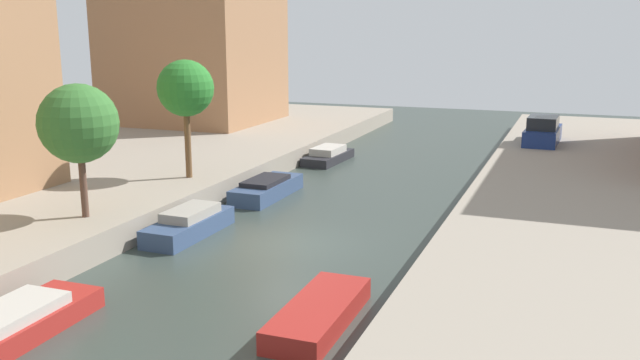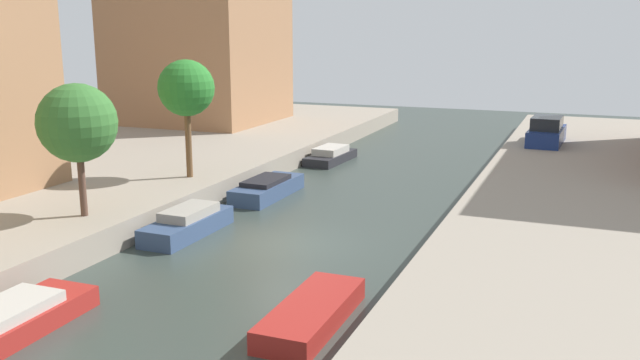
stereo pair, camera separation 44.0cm
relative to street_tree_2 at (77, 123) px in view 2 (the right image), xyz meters
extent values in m
plane|color=#333D38|center=(6.73, 2.60, -4.24)|extent=(84.00, 84.00, 0.00)
cylinder|color=brown|center=(0.00, 0.00, -2.08)|extent=(0.24, 0.24, 2.31)
sphere|color=#32692B|center=(0.00, 0.00, 0.01)|extent=(2.69, 2.69, 2.69)
cylinder|color=brown|center=(0.00, 6.73, -1.72)|extent=(0.27, 0.27, 3.03)
sphere|color=#267227|center=(0.00, 6.73, 0.64)|extent=(2.42, 2.42, 2.42)
cube|color=navy|center=(13.88, 21.62, -2.81)|extent=(1.93, 4.53, 0.87)
cube|color=#1E2328|center=(13.88, 21.29, -2.02)|extent=(1.64, 2.51, 0.70)
cube|color=maroon|center=(3.24, -6.41, -3.97)|extent=(1.75, 4.40, 0.55)
cube|color=#B2ADA3|center=(3.24, -6.53, -3.55)|extent=(1.47, 2.43, 0.28)
cube|color=#33476B|center=(2.78, 2.13, -3.91)|extent=(1.51, 4.21, 0.66)
cube|color=gray|center=(2.78, 2.28, -3.41)|extent=(1.26, 2.32, 0.34)
cube|color=#33476B|center=(2.97, 8.35, -3.90)|extent=(1.62, 4.56, 0.68)
cube|color=black|center=(2.97, 8.20, -3.46)|extent=(1.36, 2.51, 0.20)
cube|color=#232328|center=(2.73, 16.87, -4.00)|extent=(1.78, 4.20, 0.48)
cube|color=#B2ADA3|center=(2.73, 16.87, -3.57)|extent=(1.45, 2.34, 0.39)
cube|color=maroon|center=(9.90, -3.20, -3.95)|extent=(1.52, 4.27, 0.58)
camera|label=1|loc=(15.69, -18.23, 3.20)|focal=38.08mm
camera|label=2|loc=(16.10, -18.07, 3.20)|focal=38.08mm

